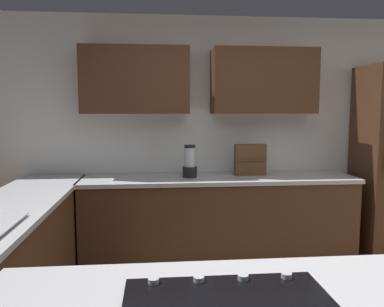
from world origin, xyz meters
TOP-DOWN VIEW (x-y plane):
  - wall_back at (0.07, -2.05)m, footprint 6.00×0.44m
  - lower_cabinets_back at (0.10, -1.72)m, footprint 2.80×0.60m
  - countertop_back at (0.10, -1.72)m, footprint 2.84×0.64m
  - lower_cabinets_side at (1.82, -0.55)m, footprint 0.60×2.90m
  - countertop_side at (1.82, -0.55)m, footprint 0.64×2.94m
  - blender at (0.40, -1.74)m, footprint 0.15×0.15m
  - spice_rack at (-0.25, -1.80)m, footprint 0.33×0.11m

SIDE VIEW (x-z plane):
  - lower_cabinets_back at x=0.10m, z-range 0.00..0.86m
  - lower_cabinets_side at x=1.82m, z-range 0.00..0.86m
  - countertop_back at x=0.10m, z-range 0.86..0.90m
  - countertop_side at x=1.82m, z-range 0.86..0.90m
  - blender at x=0.40m, z-range 0.88..1.21m
  - spice_rack at x=-0.25m, z-range 0.90..1.23m
  - wall_back at x=0.07m, z-range 0.15..2.75m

